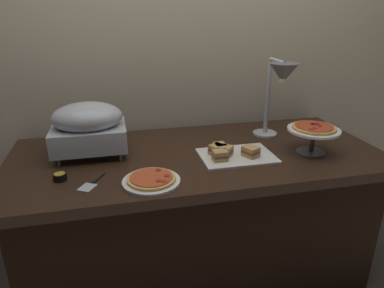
{
  "coord_description": "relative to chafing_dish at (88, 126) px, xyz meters",
  "views": [
    {
      "loc": [
        -0.41,
        -1.6,
        1.46
      ],
      "look_at": [
        -0.03,
        0.0,
        0.81
      ],
      "focal_mm": 32.39,
      "sensor_mm": 36.0,
      "label": 1
    }
  ],
  "objects": [
    {
      "name": "ground_plane",
      "position": [
        0.53,
        -0.1,
        -0.91
      ],
      "size": [
        8.0,
        8.0,
        0.0
      ],
      "primitive_type": "plane",
      "color": "#4C443D"
    },
    {
      "name": "back_wall",
      "position": [
        0.53,
        0.4,
        0.29
      ],
      "size": [
        4.4,
        0.04,
        2.4
      ],
      "primitive_type": "cube",
      "color": "#C6B593",
      "rests_on": "ground_plane"
    },
    {
      "name": "buffet_table",
      "position": [
        0.53,
        -0.1,
        -0.53
      ],
      "size": [
        1.9,
        0.84,
        0.76
      ],
      "color": "black",
      "rests_on": "ground_plane"
    },
    {
      "name": "chafing_dish",
      "position": [
        0.0,
        0.0,
        0.0
      ],
      "size": [
        0.36,
        0.28,
        0.27
      ],
      "color": "#B7BABF",
      "rests_on": "buffet_table"
    },
    {
      "name": "heat_lamp",
      "position": [
        0.99,
        -0.05,
        0.19
      ],
      "size": [
        0.15,
        0.3,
        0.45
      ],
      "color": "#B7BABF",
      "rests_on": "buffet_table"
    },
    {
      "name": "pizza_plate_front",
      "position": [
        0.26,
        -0.38,
        -0.14
      ],
      "size": [
        0.25,
        0.25,
        0.03
      ],
      "color": "white",
      "rests_on": "buffet_table"
    },
    {
      "name": "pizza_plate_center",
      "position": [
        1.1,
        -0.24,
        -0.04
      ],
      "size": [
        0.26,
        0.26,
        0.15
      ],
      "color": "#595B60",
      "rests_on": "buffet_table"
    },
    {
      "name": "sandwich_platter",
      "position": [
        0.69,
        -0.2,
        -0.13
      ],
      "size": [
        0.37,
        0.26,
        0.06
      ],
      "color": "white",
      "rests_on": "buffet_table"
    },
    {
      "name": "sauce_cup_near",
      "position": [
        -0.12,
        -0.26,
        -0.13
      ],
      "size": [
        0.06,
        0.06,
        0.03
      ],
      "color": "black",
      "rests_on": "buffet_table"
    },
    {
      "name": "serving_spatula",
      "position": [
        0.02,
        -0.33,
        -0.15
      ],
      "size": [
        0.11,
        0.16,
        0.01
      ],
      "color": "#B7BABF",
      "rests_on": "buffet_table"
    }
  ]
}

